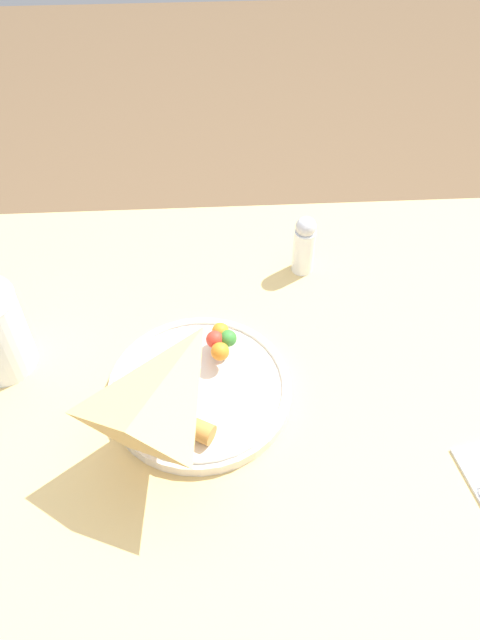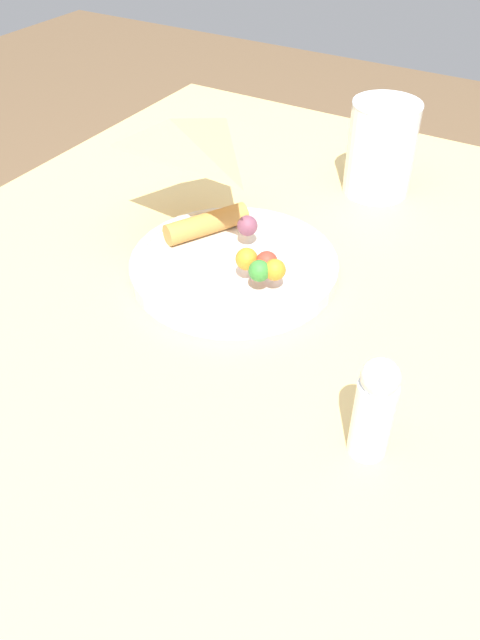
{
  "view_description": "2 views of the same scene",
  "coord_description": "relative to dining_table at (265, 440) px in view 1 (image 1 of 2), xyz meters",
  "views": [
    {
      "loc": [
        0.06,
        0.43,
        1.35
      ],
      "look_at": [
        0.03,
        -0.05,
        0.8
      ],
      "focal_mm": 35.0,
      "sensor_mm": 36.0,
      "label": 1
    },
    {
      "loc": [
        -0.38,
        -0.28,
        1.11
      ],
      "look_at": [
        -0.01,
        -0.06,
        0.75
      ],
      "focal_mm": 35.0,
      "sensor_mm": 36.0,
      "label": 2
    }
  ],
  "objects": [
    {
      "name": "ground_plane",
      "position": [
        0.0,
        0.0,
        -0.61
      ],
      "size": [
        6.0,
        6.0,
        0.0
      ],
      "primitive_type": "plane",
      "color": "brown"
    },
    {
      "name": "dining_table",
      "position": [
        0.0,
        0.0,
        0.0
      ],
      "size": [
        1.06,
        0.72,
        0.72
      ],
      "color": "#DBB770",
      "rests_on": "ground_plane"
    },
    {
      "name": "plate_pizza",
      "position": [
        0.08,
        -0.0,
        0.13
      ],
      "size": [
        0.22,
        0.22,
        0.05
      ],
      "color": "silver",
      "rests_on": "dining_table"
    },
    {
      "name": "salt_shaker",
      "position": [
        -0.07,
        -0.21,
        0.16
      ],
      "size": [
        0.03,
        0.03,
        0.09
      ],
      "color": "white",
      "rests_on": "dining_table"
    }
  ]
}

